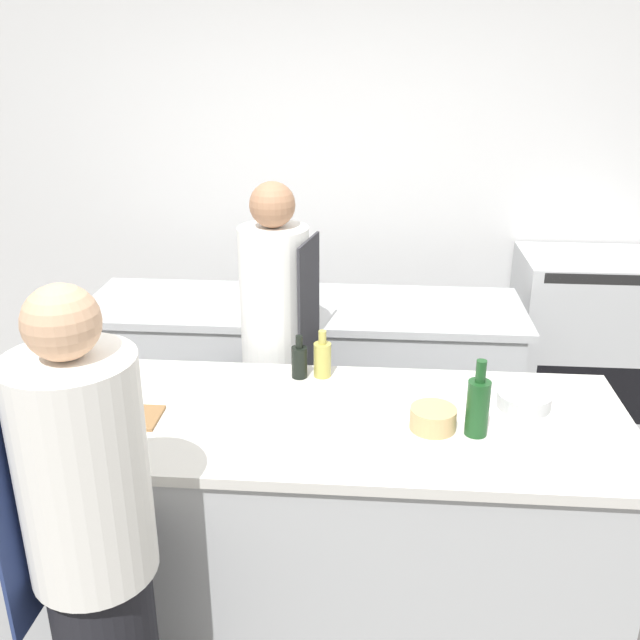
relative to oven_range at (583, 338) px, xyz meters
The scene contains 17 objects.
ground_plane 2.38m from the oven_range, 130.37° to the right, with size 16.00×16.00×0.00m, color #4C4947.
wall_back 1.78m from the oven_range, 166.60° to the left, with size 8.00×0.06×2.80m.
prep_counter 2.33m from the oven_range, 130.37° to the right, with size 2.40×0.88×0.91m.
pass_counter 1.76m from the oven_range, 161.02° to the right, with size 2.35×0.70×0.91m.
oven_range is the anchor object (origin of this frame).
chef_at_prep_near 3.26m from the oven_range, 130.14° to the right, with size 0.38×0.37×1.66m.
chef_at_stove 2.06m from the oven_range, 148.59° to the right, with size 0.36×0.34×1.66m.
bottle_olive_oil 2.20m from the oven_range, 137.69° to the right, with size 0.07×0.07×0.19m.
bottle_vinegar 3.32m from the oven_range, 141.50° to the right, with size 0.07×0.07×0.21m.
bottle_wine 3.02m from the oven_range, 148.82° to the right, with size 0.08×0.08×0.32m.
bottle_cooking_oil 2.13m from the oven_range, 116.06° to the right, with size 0.08×0.08×0.29m.
bottle_sauce 3.06m from the oven_range, 135.83° to the right, with size 0.06×0.06×0.21m.
bottle_water 2.12m from the oven_range, 136.27° to the right, with size 0.07×0.07×0.21m.
bowl_mixing_large 2.16m from the oven_range, 120.07° to the right, with size 0.17×0.17×0.08m.
bowl_prep_small 1.83m from the oven_range, 113.08° to the right, with size 0.21×0.21×0.06m.
cup 2.99m from the oven_range, 145.06° to the right, with size 0.10×0.10×0.10m.
cutting_board 2.92m from the oven_range, 140.25° to the right, with size 0.29×0.18×0.01m.
Camera 1 is at (0.22, -2.36, 2.24)m, focal length 40.00 mm.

